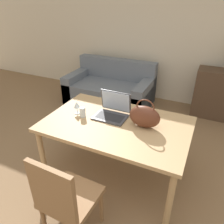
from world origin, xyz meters
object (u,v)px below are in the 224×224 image
Objects in this scene: drinking_glass at (83,112)px; wine_glass at (77,105)px; chair at (65,197)px; couch at (110,89)px; laptop at (113,110)px; handbag at (145,116)px.

wine_glass is (-0.10, 0.04, 0.05)m from drinking_glass.
chair is 0.57× the size of couch.
wine_glass reaches higher than couch.
laptop is (-0.05, 1.04, 0.30)m from chair.
couch is 1.93m from laptop.
laptop reaches higher than wine_glass.
handbag is at bearing -54.84° from couch.
laptop is 3.20× the size of drinking_glass.
wine_glass is 0.45× the size of handbag.
laptop reaches higher than drinking_glass.
wine_glass is (-0.39, -0.14, 0.03)m from laptop.
drinking_glass is 0.77× the size of wine_glass.
laptop is 0.42m from wine_glass.
chair is at bearing -110.04° from handbag.
laptop is at bearing 31.29° from drinking_glass.
handbag is (0.79, 0.05, 0.02)m from wine_glass.
handbag reaches higher than drinking_glass.
chair is 6.34× the size of wine_glass.
wine_glass is at bearing 158.62° from drinking_glass.
drinking_glass is at bearing -148.71° from laptop.
laptop reaches higher than couch.
chair is at bearing -63.80° from wine_glass.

